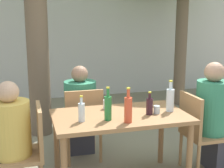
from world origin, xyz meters
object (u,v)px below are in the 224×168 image
dining_table_front (120,123)px  patio_chair_2 (83,121)px  water_bottle_0 (170,99)px  drinking_glass_1 (157,110)px  water_bottle_1 (82,112)px  drinking_glass_0 (107,104)px  person_seated_2 (79,114)px  patio_chair_0 (28,147)px  green_bottle_2 (108,107)px  wine_bottle_4 (150,106)px  patio_chair_1 (199,129)px  person_seated_1 (217,123)px  person_seated_0 (2,149)px  soda_bottle_3 (128,109)px

dining_table_front → patio_chair_2: (-0.27, 0.62, -0.15)m
water_bottle_0 → drinking_glass_1: water_bottle_0 is taller
water_bottle_1 → drinking_glass_0: (0.33, 0.34, -0.05)m
dining_table_front → person_seated_2: size_ratio=1.17×
dining_table_front → drinking_glass_0: (-0.08, 0.24, 0.14)m
patio_chair_0 → person_seated_2: size_ratio=0.79×
green_bottle_2 → drinking_glass_1: green_bottle_2 is taller
wine_bottle_4 → patio_chair_1: bearing=7.4°
person_seated_1 → water_bottle_1: person_seated_1 is taller
dining_table_front → wine_bottle_4: bearing=-16.0°
dining_table_front → patio_chair_2: size_ratio=1.49×
green_bottle_2 → drinking_glass_1: 0.54m
patio_chair_0 → green_bottle_2: green_bottle_2 is taller
patio_chair_0 → patio_chair_2: (0.63, 0.62, 0.00)m
patio_chair_1 → drinking_glass_0: size_ratio=9.29×
patio_chair_1 → wine_bottle_4: size_ratio=3.84×
person_seated_0 → patio_chair_2: bearing=125.5°
water_bottle_0 → water_bottle_1: size_ratio=1.32×
patio_chair_2 → water_bottle_0: bearing=140.8°
water_bottle_0 → drinking_glass_1: bearing=-166.4°
patio_chair_1 → drinking_glass_0: (-0.98, 0.24, 0.29)m
water_bottle_0 → person_seated_1: bearing=2.9°
person_seated_2 → soda_bottle_3: size_ratio=3.48×
patio_chair_1 → green_bottle_2: bearing=97.1°
patio_chair_0 → water_bottle_0: (1.43, -0.03, 0.37)m
patio_chair_1 → water_bottle_1: bearing=94.7°
person_seated_1 → soda_bottle_3: bearing=102.3°
green_bottle_2 → person_seated_2: bearing=96.2°
water_bottle_1 → person_seated_1: bearing=4.0°
wine_bottle_4 → person_seated_1: bearing=5.4°
patio_chair_2 → green_bottle_2: size_ratio=2.82×
wine_bottle_4 → soda_bottle_3: bearing=-149.3°
water_bottle_1 → wine_bottle_4: water_bottle_1 is taller
soda_bottle_3 → person_seated_0: bearing=167.8°
person_seated_2 → water_bottle_0: (0.80, -0.88, 0.36)m
person_seated_2 → soda_bottle_3: person_seated_2 is taller
dining_table_front → patio_chair_1: patio_chair_1 is taller
person_seated_1 → drinking_glass_1: (-0.77, -0.07, 0.23)m
person_seated_0 → green_bottle_2: 1.05m
person_seated_1 → green_bottle_2: person_seated_1 is taller
patio_chair_1 → water_bottle_1: size_ratio=3.65×
patio_chair_1 → water_bottle_0: bearing=94.6°
water_bottle_1 → drinking_glass_1: (0.77, 0.04, -0.05)m
patio_chair_1 → drinking_glass_0: patio_chair_1 is taller
water_bottle_0 → water_bottle_1: bearing=-175.3°
patio_chair_1 → person_seated_1: (0.23, -0.00, 0.05)m
patio_chair_2 → drinking_glass_0: (0.19, -0.39, 0.29)m
green_bottle_2 → drinking_glass_0: bearing=77.0°
patio_chair_0 → person_seated_1: person_seated_1 is taller
person_seated_1 → soda_bottle_3: person_seated_1 is taller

